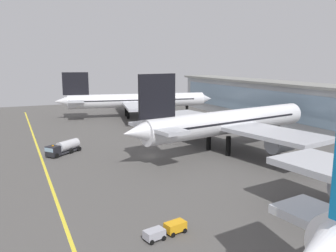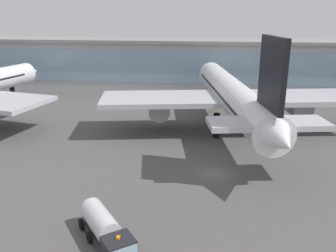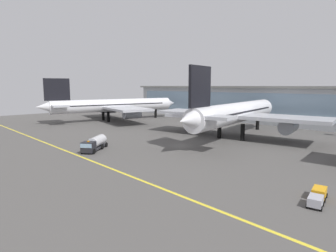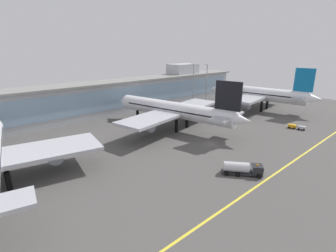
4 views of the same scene
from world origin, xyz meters
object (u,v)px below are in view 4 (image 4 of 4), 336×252
Objects in this scene: airliner_near_right at (174,110)px; fuel_tanker_truck at (244,168)px; baggage_tug_near at (296,127)px; airliner_far_right at (259,94)px; apron_light_mast_west at (193,77)px; apron_light_mast_centre at (207,77)px.

airliner_near_right is 38.48m from fuel_tanker_truck.
airliner_near_right is 44.04m from baggage_tug_near.
airliner_far_right reaches higher than airliner_near_right.
airliner_far_right is at bearing -60.91° from apron_light_mast_west.
apron_light_mast_west reaches higher than apron_light_mast_centre.
baggage_tug_near is at bearing -103.47° from apron_light_mast_centre.
fuel_tanker_truck is 0.43× the size of apron_light_mast_centre.
airliner_far_right is 8.94× the size of baggage_tug_near.
apron_light_mast_centre reaches higher than airliner_far_right.
apron_light_mast_centre is (12.41, 51.78, 12.63)m from baggage_tug_near.
apron_light_mast_west is (-15.14, 27.21, 6.49)m from airliner_far_right.
fuel_tanker_truck is at bearing 108.70° from airliner_far_right.
airliner_near_right reaches higher than fuel_tanker_truck.
fuel_tanker_truck is 44.62m from baggage_tug_near.
apron_light_mast_west is (46.65, 57.91, 12.25)m from fuel_tanker_truck.
airliner_near_right is 49.53m from apron_light_mast_centre.
airliner_near_right is at bearing 34.82° from baggage_tug_near.
airliner_far_right is at bearing -46.88° from baggage_tug_near.
apron_light_mast_west is at bearing -67.78° from airliner_near_right.
airliner_far_right is at bearing -106.71° from airliner_near_right.
baggage_tug_near is 0.28× the size of apron_light_mast_west.
apron_light_mast_west is at bearing -14.26° from baggage_tug_near.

